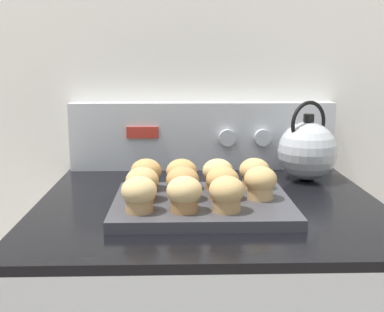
% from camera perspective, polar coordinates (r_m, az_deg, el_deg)
% --- Properties ---
extents(wall_back, '(8.00, 0.05, 2.40)m').
position_cam_1_polar(wall_back, '(1.40, 1.14, 10.70)').
color(wall_back, white).
rests_on(wall_back, ground_plane).
extents(control_panel, '(0.74, 0.07, 0.19)m').
position_cam_1_polar(control_panel, '(1.36, 1.30, 2.40)').
color(control_panel, '#B7BABF').
rests_on(control_panel, stove_range).
extents(muffin_pan, '(0.37, 0.29, 0.02)m').
position_cam_1_polar(muffin_pan, '(1.01, 1.23, -5.74)').
color(muffin_pan, '#38383D').
rests_on(muffin_pan, stove_range).
extents(muffin_r0_c0, '(0.07, 0.07, 0.07)m').
position_cam_1_polar(muffin_r0_c0, '(0.92, -6.29, -4.50)').
color(muffin_r0_c0, '#A37A4C').
rests_on(muffin_r0_c0, muffin_pan).
extents(muffin_r0_c1, '(0.07, 0.07, 0.07)m').
position_cam_1_polar(muffin_r0_c1, '(0.92, -0.91, -4.49)').
color(muffin_r0_c1, olive).
rests_on(muffin_r0_c1, muffin_pan).
extents(muffin_r0_c2, '(0.07, 0.07, 0.07)m').
position_cam_1_polar(muffin_r0_c2, '(0.92, 4.14, -4.46)').
color(muffin_r0_c2, '#A37A4C').
rests_on(muffin_r0_c2, muffin_pan).
extents(muffin_r1_c0, '(0.07, 0.07, 0.07)m').
position_cam_1_polar(muffin_r1_c0, '(1.00, -5.92, -3.26)').
color(muffin_r1_c0, olive).
rests_on(muffin_r1_c0, muffin_pan).
extents(muffin_r1_c1, '(0.07, 0.07, 0.07)m').
position_cam_1_polar(muffin_r1_c1, '(0.99, -1.13, -3.23)').
color(muffin_r1_c1, tan).
rests_on(muffin_r1_c1, muffin_pan).
extents(muffin_r1_c2, '(0.07, 0.07, 0.07)m').
position_cam_1_polar(muffin_r1_c2, '(1.00, 3.62, -3.17)').
color(muffin_r1_c2, olive).
rests_on(muffin_r1_c2, muffin_pan).
extents(muffin_r1_c3, '(0.07, 0.07, 0.07)m').
position_cam_1_polar(muffin_r1_c3, '(1.01, 8.11, -3.12)').
color(muffin_r1_c3, tan).
rests_on(muffin_r1_c3, muffin_pan).
extents(muffin_r2_c0, '(0.07, 0.07, 0.07)m').
position_cam_1_polar(muffin_r2_c0, '(1.08, -5.45, -2.12)').
color(muffin_r2_c0, olive).
rests_on(muffin_r2_c0, muffin_pan).
extents(muffin_r2_c1, '(0.07, 0.07, 0.07)m').
position_cam_1_polar(muffin_r2_c1, '(1.07, -1.25, -2.15)').
color(muffin_r2_c1, '#A37A4C').
rests_on(muffin_r2_c1, muffin_pan).
extents(muffin_r2_c2, '(0.07, 0.07, 0.07)m').
position_cam_1_polar(muffin_r2_c2, '(1.07, 3.06, -2.12)').
color(muffin_r2_c2, olive).
rests_on(muffin_r2_c2, muffin_pan).
extents(muffin_r2_c3, '(0.07, 0.07, 0.07)m').
position_cam_1_polar(muffin_r2_c3, '(1.09, 7.40, -2.02)').
color(muffin_r2_c3, tan).
rests_on(muffin_r2_c3, muffin_pan).
extents(tea_kettle, '(0.18, 0.15, 0.21)m').
position_cam_1_polar(tea_kettle, '(1.27, 13.54, 0.72)').
color(tea_kettle, '#ADAFB5').
rests_on(tea_kettle, stove_range).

